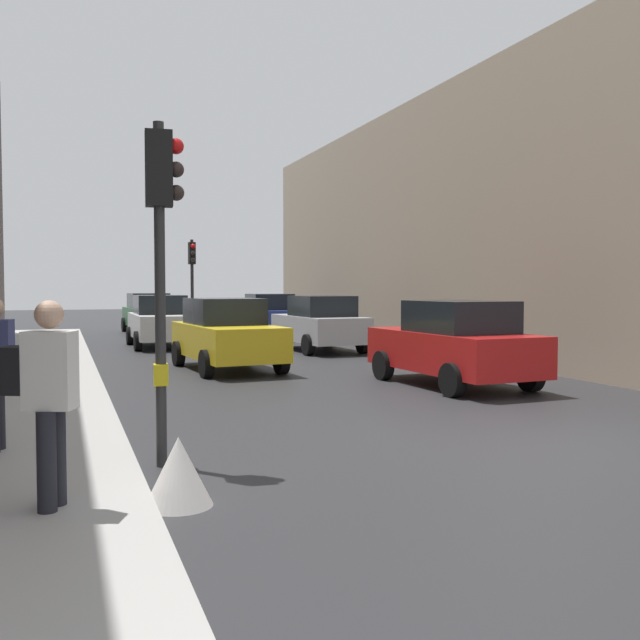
% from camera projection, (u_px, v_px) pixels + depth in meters
% --- Properties ---
extents(ground_plane, '(120.00, 120.00, 0.00)m').
position_uv_depth(ground_plane, '(529.00, 444.00, 9.30)').
color(ground_plane, '#28282B').
extents(sidewalk_kerb, '(2.94, 40.00, 0.16)m').
position_uv_depth(sidewalk_kerb, '(20.00, 397.00, 12.75)').
color(sidewalk_kerb, '#A8A5A0').
rests_on(sidewalk_kerb, ground).
extents(building_facade_right, '(12.00, 31.84, 8.06)m').
position_uv_depth(building_facade_right, '(600.00, 226.00, 23.42)').
color(building_facade_right, gray).
rests_on(building_facade_right, ground).
extents(traffic_light_near_left, '(0.44, 0.27, 3.88)m').
position_uv_depth(traffic_light_near_left, '(162.00, 231.00, 8.01)').
color(traffic_light_near_left, '#2D2D2D').
rests_on(traffic_light_near_left, ground).
extents(traffic_light_far_median, '(0.25, 0.44, 3.85)m').
position_uv_depth(traffic_light_far_median, '(192.00, 271.00, 27.29)').
color(traffic_light_far_median, '#2D2D2D').
rests_on(traffic_light_far_median, ground).
extents(car_red_sedan, '(2.20, 4.29, 1.76)m').
position_uv_depth(car_red_sedan, '(454.00, 343.00, 14.71)').
color(car_red_sedan, red).
rests_on(car_red_sedan, ground).
extents(car_silver_hatchback, '(2.16, 4.27, 1.76)m').
position_uv_depth(car_silver_hatchback, '(320.00, 323.00, 22.73)').
color(car_silver_hatchback, '#BCBCC1').
rests_on(car_silver_hatchback, ground).
extents(car_green_estate, '(2.18, 4.28, 1.76)m').
position_uv_depth(car_green_estate, '(149.00, 313.00, 31.66)').
color(car_green_estate, '#2D6038').
rests_on(car_green_estate, ground).
extents(car_blue_van, '(2.12, 4.25, 1.76)m').
position_uv_depth(car_blue_van, '(268.00, 315.00, 29.25)').
color(car_blue_van, navy).
rests_on(car_blue_van, ground).
extents(car_yellow_taxi, '(2.27, 4.33, 1.76)m').
position_uv_depth(car_yellow_taxi, '(226.00, 334.00, 17.62)').
color(car_yellow_taxi, yellow).
rests_on(car_yellow_taxi, ground).
extents(car_white_compact, '(2.03, 4.21, 1.76)m').
position_uv_depth(car_white_compact, '(160.00, 321.00, 24.29)').
color(car_white_compact, silver).
rests_on(car_white_compact, ground).
extents(pedestrian_with_black_backpack, '(0.66, 0.48, 1.77)m').
position_uv_depth(pedestrian_with_black_backpack, '(45.00, 391.00, 6.03)').
color(pedestrian_with_black_backpack, black).
rests_on(pedestrian_with_black_backpack, sidewalk_kerb).
extents(warning_sign_triangle, '(0.64, 0.64, 0.65)m').
position_uv_depth(warning_sign_triangle, '(179.00, 471.00, 6.65)').
color(warning_sign_triangle, silver).
rests_on(warning_sign_triangle, ground).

